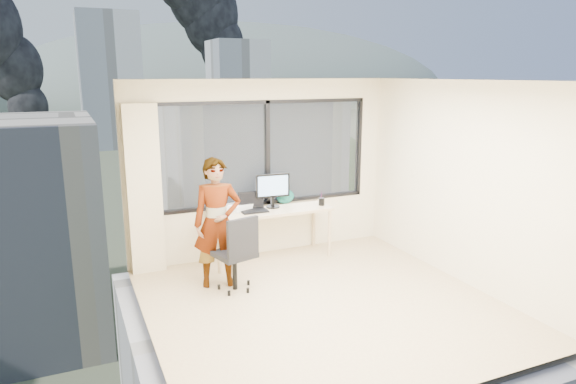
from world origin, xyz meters
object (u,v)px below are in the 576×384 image
desk (270,234)px  person (217,223)px  game_console (239,207)px  handbag (285,197)px  monitor (273,190)px  laptop (254,203)px  chair (234,252)px

desk → person: person is taller
game_console → handbag: 0.76m
monitor → laptop: size_ratio=1.28×
chair → handbag: chair is taller
chair → handbag: bearing=28.1°
desk → laptop: size_ratio=4.52×
desk → chair: 1.19m
desk → handbag: (0.35, 0.23, 0.48)m
chair → laptop: (0.57, 0.84, 0.37)m
handbag → monitor: bearing=-131.7°
monitor → handbag: bearing=31.5°
desk → chair: bearing=-133.8°
game_console → person: bearing=-146.5°
person → game_console: bearing=66.0°
monitor → game_console: size_ratio=1.50×
desk → handbag: handbag is taller
laptop → handbag: (0.59, 0.24, -0.01)m
desk → game_console: bearing=156.5°
chair → desk: bearing=31.4°
chair → game_console: chair is taller
monitor → desk: bearing=-129.5°
person → laptop: bearing=51.3°
person → game_console: 0.97m
game_console → handbag: (0.75, 0.05, 0.07)m
chair → person: size_ratio=0.60×
monitor → handbag: monitor is taller
monitor → handbag: size_ratio=1.83×
handbag → person: bearing=-126.5°
person → monitor: 1.28m
desk → laptop: (-0.25, -0.01, 0.50)m
chair → laptop: 1.08m
desk → laptop: 0.56m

